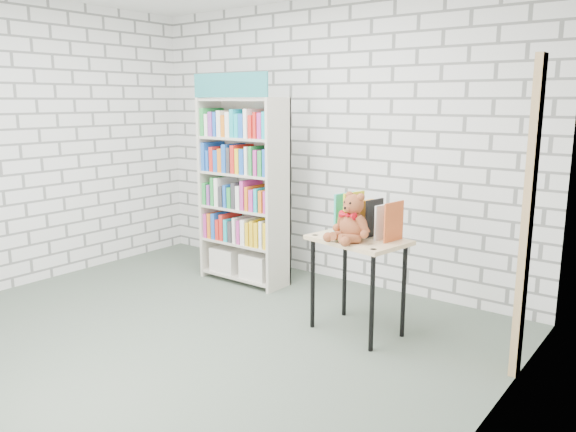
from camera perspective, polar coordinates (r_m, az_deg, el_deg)
The scene contains 7 objects.
ground at distance 4.56m, azimuth -10.50°, elevation -12.03°, with size 4.50×4.50×0.00m, color #4A5649.
room_shell at distance 4.18m, azimuth -11.41°, elevation 11.00°, with size 4.52×4.02×2.81m.
bookshelf at distance 5.61m, azimuth -4.52°, elevation 2.67°, with size 0.92×0.36×2.07m.
display_table at distance 4.41m, azimuth 7.14°, elevation -3.59°, with size 0.79×0.61×0.77m.
table_books at distance 4.43m, azimuth 8.19°, elevation -0.10°, with size 0.53×0.30×0.30m.
teddy_bear at distance 4.25m, azimuth 6.46°, elevation -0.57°, with size 0.34×0.33×0.37m.
door_trim at distance 3.90m, azimuth 23.13°, elevation -0.60°, with size 0.05×0.12×2.10m, color tan.
Camera 1 is at (3.13, -2.77, 1.82)m, focal length 35.00 mm.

